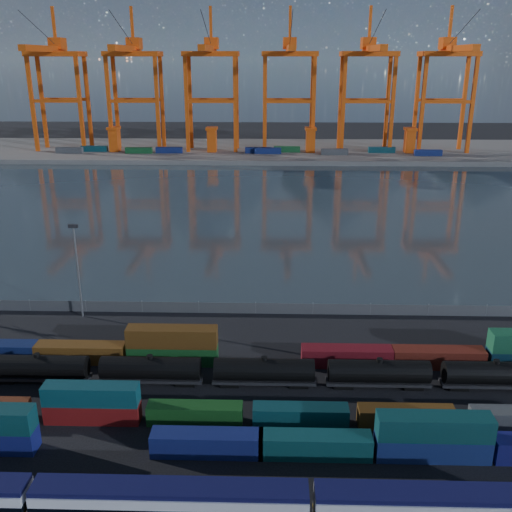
{
  "coord_description": "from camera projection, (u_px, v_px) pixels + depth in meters",
  "views": [
    {
      "loc": [
        2.64,
        -63.18,
        42.22
      ],
      "look_at": [
        0.0,
        30.0,
        10.0
      ],
      "focal_mm": 40.0,
      "sensor_mm": 36.0,
      "label": 1
    }
  ],
  "objects": [
    {
      "name": "straddle_carriers",
      "position": [
        261.0,
        139.0,
        260.02
      ],
      "size": [
        140.0,
        7.0,
        11.1
      ],
      "color": "#DE4E0F",
      "rests_on": "far_quay"
    },
    {
      "name": "ground",
      "position": [
        249.0,
        405.0,
        73.56
      ],
      "size": [
        700.0,
        700.0,
        0.0
      ],
      "primitive_type": "plane",
      "color": "black",
      "rests_on": "ground"
    },
    {
      "name": "passenger_train",
      "position": [
        171.0,
        509.0,
        52.88
      ],
      "size": [
        77.48,
        3.15,
        5.4
      ],
      "color": "silver",
      "rests_on": "ground"
    },
    {
      "name": "waterfront_fence",
      "position": [
        256.0,
        308.0,
        99.68
      ],
      "size": [
        160.12,
        0.12,
        2.2
      ],
      "color": "#595B5E",
      "rests_on": "ground"
    },
    {
      "name": "quay_containers",
      "position": [
        242.0,
        150.0,
        257.44
      ],
      "size": [
        172.58,
        10.99,
        2.6
      ],
      "color": "navy",
      "rests_on": "far_quay"
    },
    {
      "name": "container_row_mid",
      "position": [
        193.0,
        412.0,
        69.55
      ],
      "size": [
        128.33,
        2.36,
        5.04
      ],
      "color": "#3E4042",
      "rests_on": "ground"
    },
    {
      "name": "harbor_water",
      "position": [
        263.0,
        206.0,
        172.75
      ],
      "size": [
        700.0,
        700.0,
        0.0
      ],
      "primitive_type": "plane",
      "color": "#29363C",
      "rests_on": "ground"
    },
    {
      "name": "container_row_north",
      "position": [
        355.0,
        354.0,
        82.51
      ],
      "size": [
        142.54,
        2.67,
        5.68
      ],
      "color": "#12125A",
      "rests_on": "ground"
    },
    {
      "name": "gantry_cranes",
      "position": [
        250.0,
        66.0,
        252.93
      ],
      "size": [
        199.75,
        47.52,
        64.35
      ],
      "color": "#DE4E0F",
      "rests_on": "ground"
    },
    {
      "name": "container_row_south",
      "position": [
        171.0,
        438.0,
        63.99
      ],
      "size": [
        141.17,
        2.57,
        5.47
      ],
      "color": "#37383B",
      "rests_on": "ground"
    },
    {
      "name": "yard_light_mast",
      "position": [
        77.0,
        266.0,
        95.89
      ],
      "size": [
        1.6,
        0.4,
        16.6
      ],
      "color": "slate",
      "rests_on": "ground"
    },
    {
      "name": "far_quay",
      "position": [
        267.0,
        151.0,
        271.63
      ],
      "size": [
        700.0,
        70.0,
        2.0
      ],
      "primitive_type": "cube",
      "color": "#514F4C",
      "rests_on": "ground"
    },
    {
      "name": "tanker_string",
      "position": [
        264.0,
        371.0,
        77.34
      ],
      "size": [
        138.11,
        3.03,
        4.34
      ],
      "color": "black",
      "rests_on": "ground"
    }
  ]
}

